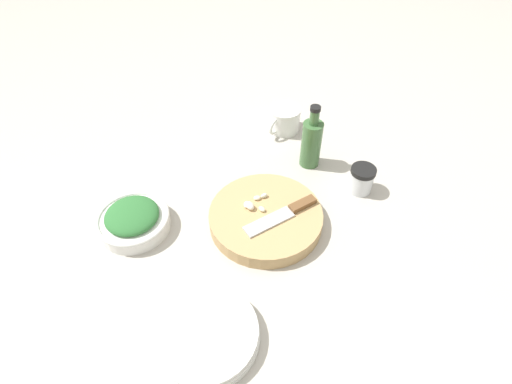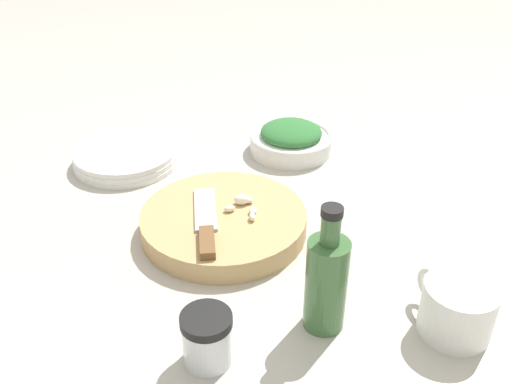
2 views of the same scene
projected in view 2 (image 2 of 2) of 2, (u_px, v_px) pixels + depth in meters
ground_plane at (264, 216)px, 0.96m from camera, size 5.00×5.00×0.00m
cutting_board at (224, 222)px, 0.91m from camera, size 0.26×0.26×0.04m
chef_knife at (206, 225)px, 0.86m from camera, size 0.19×0.09×0.01m
garlic_cloves at (244, 204)px, 0.91m from camera, size 0.07×0.06×0.02m
herb_bowl at (291, 139)px, 1.14m from camera, size 0.17×0.17×0.06m
spice_jar at (207, 338)px, 0.67m from camera, size 0.06×0.06×0.07m
coffee_mug at (456, 309)px, 0.71m from camera, size 0.12×0.09×0.07m
plate_stack at (126, 157)px, 1.10m from camera, size 0.20×0.20×0.03m
oil_bottle at (326, 281)px, 0.71m from camera, size 0.05×0.05×0.18m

